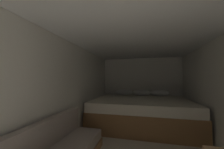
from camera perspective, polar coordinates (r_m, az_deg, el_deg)
name	(u,v)px	position (r m, az deg, el deg)	size (l,w,h in m)	color
wall_back	(141,86)	(4.71, 12.77, -5.16)	(2.77, 0.05, 1.99)	silver
wall_left	(70,92)	(2.73, -18.21, -7.42)	(0.05, 4.74, 1.99)	silver
ceiling_slab	(139,36)	(2.43, 11.82, 16.22)	(2.77, 4.74, 0.05)	white
bed	(141,111)	(3.81, 12.65, -15.54)	(2.55, 1.90, 0.90)	olive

